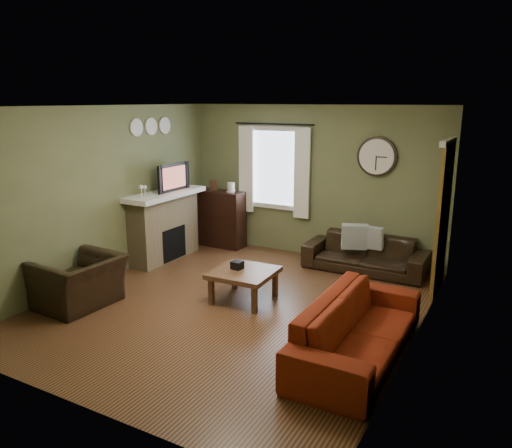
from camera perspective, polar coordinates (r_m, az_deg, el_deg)
The scene contains 31 objects.
floor at distance 6.77m, azimuth -2.41°, elevation -9.28°, with size 4.60×5.20×0.00m, color #51311C.
ceiling at distance 6.22m, azimuth -2.66°, elevation 13.30°, with size 4.60×5.20×0.00m, color white.
wall_left at distance 7.79m, azimuth -17.16°, elevation 3.22°, with size 0.00×5.20×2.60m, color #636B43.
wall_right at distance 5.56m, azimuth 18.17°, elevation -1.03°, with size 0.00×5.20×2.60m, color #636B43.
wall_back at distance 8.66m, azimuth 6.48°, elevation 4.79°, with size 4.60×0.00×2.60m, color #636B43.
wall_front at distance 4.44m, azimuth -20.29°, elevation -4.96°, with size 4.60×0.00×2.60m, color #636B43.
fireplace at distance 8.65m, azimuth -10.43°, elevation -0.45°, with size 0.40×1.40×1.10m, color #958361.
firebox at distance 8.59m, azimuth -9.38°, elevation -2.22°, with size 0.04×0.60×0.55m, color black.
mantel at distance 8.50m, azimuth -10.45°, elevation 3.38°, with size 0.58×1.60×0.08m, color white.
tv at distance 8.57m, azimuth -9.78°, elevation 4.94°, with size 0.60×0.08×0.35m, color black.
tv_screen at distance 8.51m, azimuth -9.37°, elevation 5.28°, with size 0.02×0.62×0.36m, color #994C3F.
medallion_left at distance 8.24m, azimuth -13.51°, elevation 10.68°, with size 0.28×0.28×0.03m, color white.
medallion_mid at distance 8.51m, azimuth -11.91°, elevation 10.86°, with size 0.28×0.28×0.03m, color white.
medallion_right at distance 8.77m, azimuth -10.40°, elevation 11.02°, with size 0.28×0.28×0.03m, color white.
window_pane at distance 8.89m, azimuth 2.27°, elevation 6.41°, with size 1.00×0.02×1.30m, color silver, non-canonical shape.
curtain_rod at distance 8.74m, azimuth 2.02°, elevation 11.35°, with size 0.03×0.03×1.50m, color black.
curtain_left at distance 9.07m, azimuth -1.14°, elevation 6.25°, with size 0.28×0.04×1.55m, color white.
curtain_right at distance 8.58m, azimuth 5.27°, elevation 5.75°, with size 0.28×0.04×1.55m, color white.
wall_clock at distance 8.19m, azimuth 13.62°, elevation 7.49°, with size 0.64×0.06×0.64m, color white, non-canonical shape.
door at distance 7.40m, azimuth 20.56°, elevation 0.42°, with size 0.05×0.90×2.10m, color brown.
bookshelf at distance 9.31m, azimuth -3.98°, elevation 0.61°, with size 0.88×0.37×1.04m, color black, non-canonical shape.
book at distance 9.17m, azimuth -3.29°, elevation 3.21°, with size 0.15×0.20×0.02m, color #533521.
sofa_brown at distance 8.17m, azimuth 12.36°, elevation -3.37°, with size 1.92×0.75×0.56m, color black.
pillow_left at distance 8.11m, azimuth 13.05°, elevation -1.54°, with size 0.36×0.11×0.36m, color #99A3A5.
pillow_right at distance 8.12m, azimuth 11.21°, elevation -1.43°, with size 0.41×0.12×0.41m, color #99A3A5.
sofa_red at distance 5.51m, azimuth 11.60°, elevation -11.61°, with size 2.21×0.86×0.64m, color maroon.
armchair at distance 7.05m, azimuth -19.55°, elevation -6.26°, with size 1.02×0.89×0.66m, color black.
coffee_table at distance 6.86m, azimuth -1.39°, elevation -7.02°, with size 0.81×0.81×0.43m, color #533521, non-canonical shape.
tissue_box at distance 6.86m, azimuth -2.16°, elevation -5.38°, with size 0.14×0.14×0.11m, color black.
wine_glass_a at distance 8.03m, azimuth -12.96°, elevation 3.65°, with size 0.07×0.07×0.20m, color white, non-canonical shape.
wine_glass_b at distance 8.10m, azimuth -12.56°, elevation 3.69°, with size 0.06×0.06×0.18m, color white, non-canonical shape.
Camera 1 is at (3.24, -5.31, 2.68)m, focal length 35.00 mm.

